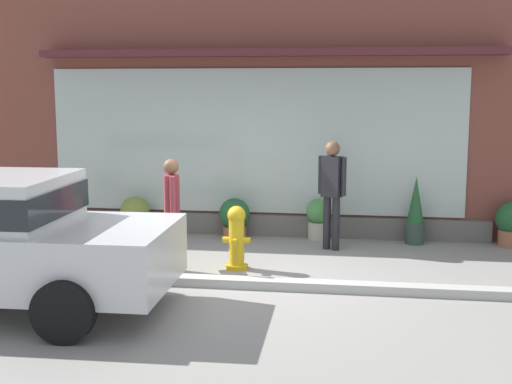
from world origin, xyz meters
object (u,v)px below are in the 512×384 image
(fire_hydrant, at_px, (237,237))
(potted_plant_doorstep, at_px, (319,218))
(potted_plant_low_front, at_px, (135,214))
(potted_plant_window_right, at_px, (235,217))
(pedestrian_passerby, at_px, (332,186))
(potted_plant_window_left, at_px, (17,205))
(potted_plant_corner_tall, at_px, (512,223))
(pedestrian_with_handbag, at_px, (172,207))
(potted_plant_by_entrance, at_px, (415,212))

(fire_hydrant, bearing_deg, potted_plant_doorstep, 63.86)
(potted_plant_low_front, height_order, potted_plant_window_right, potted_plant_window_right)
(potted_plant_doorstep, distance_m, potted_plant_low_front, 3.22)
(pedestrian_passerby, height_order, potted_plant_window_right, pedestrian_passerby)
(potted_plant_window_left, bearing_deg, pedestrian_passerby, -7.64)
(potted_plant_window_right, bearing_deg, fire_hydrant, -78.80)
(fire_hydrant, height_order, potted_plant_low_front, fire_hydrant)
(fire_hydrant, bearing_deg, potted_plant_window_left, 154.22)
(pedestrian_passerby, xyz_separation_m, potted_plant_corner_tall, (2.88, 0.66, -0.63))
(potted_plant_doorstep, bearing_deg, pedestrian_with_handbag, -128.72)
(potted_plant_window_right, bearing_deg, potted_plant_corner_tall, 0.86)
(pedestrian_passerby, relative_size, potted_plant_low_front, 2.62)
(pedestrian_with_handbag, bearing_deg, potted_plant_doorstep, -58.89)
(potted_plant_window_left, height_order, potted_plant_corner_tall, potted_plant_window_left)
(fire_hydrant, height_order, potted_plant_doorstep, fire_hydrant)
(potted_plant_doorstep, height_order, potted_plant_by_entrance, potted_plant_by_entrance)
(pedestrian_passerby, xyz_separation_m, potted_plant_window_right, (-1.67, 0.59, -0.65))
(potted_plant_window_right, xyz_separation_m, potted_plant_window_left, (-4.04, 0.18, 0.07))
(pedestrian_with_handbag, distance_m, potted_plant_window_right, 2.34)
(potted_plant_doorstep, xyz_separation_m, potted_plant_low_front, (-3.21, -0.07, -0.01))
(potted_plant_by_entrance, bearing_deg, potted_plant_low_front, 179.50)
(pedestrian_passerby, height_order, potted_plant_by_entrance, pedestrian_passerby)
(potted_plant_window_right, bearing_deg, potted_plant_window_left, 177.52)
(pedestrian_with_handbag, height_order, pedestrian_passerby, pedestrian_passerby)
(pedestrian_passerby, relative_size, potted_plant_window_right, 2.51)
(pedestrian_passerby, xyz_separation_m, potted_plant_low_front, (-3.46, 0.67, -0.66))
(potted_plant_low_front, height_order, potted_plant_window_left, potted_plant_window_left)
(pedestrian_with_handbag, relative_size, pedestrian_passerby, 0.92)
(fire_hydrant, relative_size, potted_plant_window_right, 1.32)
(potted_plant_doorstep, distance_m, potted_plant_by_entrance, 1.60)
(potted_plant_by_entrance, bearing_deg, potted_plant_window_right, -179.34)
(potted_plant_window_right, height_order, potted_plant_window_left, potted_plant_window_left)
(potted_plant_window_right, height_order, potted_plant_corner_tall, potted_plant_corner_tall)
(potted_plant_window_left, relative_size, potted_plant_corner_tall, 1.08)
(potted_plant_doorstep, bearing_deg, pedestrian_passerby, -71.73)
(potted_plant_window_right, xyz_separation_m, potted_plant_corner_tall, (4.55, 0.07, 0.02))
(pedestrian_passerby, bearing_deg, potted_plant_corner_tall, -142.77)
(pedestrian_with_handbag, relative_size, potted_plant_by_entrance, 1.42)
(potted_plant_window_right, bearing_deg, potted_plant_low_front, 177.55)
(pedestrian_with_handbag, height_order, potted_plant_window_right, pedestrian_with_handbag)
(pedestrian_passerby, distance_m, potted_plant_doorstep, 1.01)
(fire_hydrant, relative_size, pedestrian_with_handbag, 0.57)
(potted_plant_by_entrance, xyz_separation_m, potted_plant_window_right, (-3.01, -0.03, -0.17))
(pedestrian_with_handbag, bearing_deg, potted_plant_window_left, 35.90)
(potted_plant_low_front, xyz_separation_m, potted_plant_window_left, (-2.25, 0.10, 0.08))
(pedestrian_with_handbag, xyz_separation_m, pedestrian_passerby, (2.14, 1.63, 0.10))
(potted_plant_by_entrance, relative_size, potted_plant_window_left, 1.42)
(potted_plant_doorstep, height_order, potted_plant_window_right, potted_plant_window_right)
(potted_plant_window_left, distance_m, potted_plant_corner_tall, 8.60)
(potted_plant_doorstep, bearing_deg, potted_plant_window_left, 179.68)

